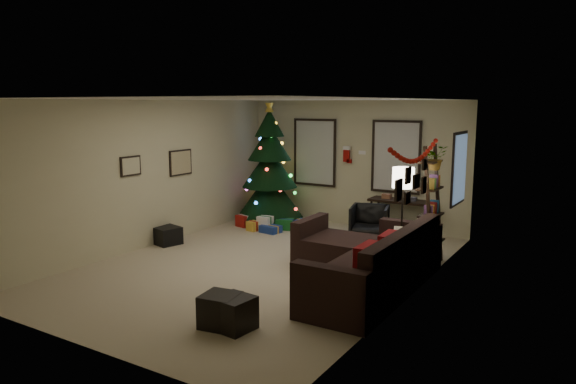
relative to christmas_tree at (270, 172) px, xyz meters
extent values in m
plane|color=tan|center=(1.67, -2.72, -1.13)|extent=(7.00, 7.00, 0.00)
plane|color=white|center=(1.67, -2.72, 1.57)|extent=(7.00, 7.00, 0.00)
plane|color=beige|center=(1.67, 0.78, 0.22)|extent=(5.00, 0.00, 5.00)
plane|color=beige|center=(1.67, -6.22, 0.22)|extent=(5.00, 0.00, 5.00)
plane|color=beige|center=(-0.83, -2.72, 0.22)|extent=(0.00, 7.00, 7.00)
plane|color=beige|center=(4.17, -2.72, 0.22)|extent=(0.00, 7.00, 7.00)
cube|color=#728CB2|center=(0.72, 0.75, 0.42)|extent=(0.94, 0.02, 1.35)
cube|color=beige|center=(0.72, 0.75, 0.42)|extent=(0.94, 0.03, 1.35)
cube|color=#728CB2|center=(2.62, 0.75, 0.42)|extent=(0.94, 0.02, 1.35)
cube|color=beige|center=(2.62, 0.75, 0.42)|extent=(0.94, 0.03, 1.35)
cube|color=#728CB2|center=(4.14, -0.17, 0.37)|extent=(0.05, 0.27, 1.17)
cube|color=beige|center=(4.14, -0.17, 0.37)|extent=(0.05, 0.45, 1.17)
cylinder|color=black|center=(0.00, 0.00, -0.97)|extent=(0.11, 0.11, 0.33)
cone|color=black|center=(0.00, 0.00, -0.48)|extent=(1.47, 1.47, 1.03)
cone|color=black|center=(0.00, 0.00, 0.11)|extent=(1.21, 1.21, 0.87)
cone|color=black|center=(0.00, 0.00, 0.65)|extent=(0.95, 0.95, 0.76)
cone|color=black|center=(0.00, 0.00, 1.09)|extent=(0.65, 0.65, 0.60)
cylinder|color=maroon|center=(0.00, 0.00, -1.11)|extent=(1.19, 1.19, 0.04)
cube|color=navy|center=(0.52, -0.77, -1.06)|extent=(0.40, 0.30, 0.15)
cube|color=silver|center=(-0.38, -0.17, -0.99)|extent=(0.26, 0.26, 0.28)
cube|color=gold|center=(0.12, -0.82, -1.03)|extent=(0.22, 0.22, 0.20)
cube|color=#14591E|center=(0.62, -0.37, -1.02)|extent=(0.35, 0.28, 0.22)
cube|color=maroon|center=(-0.28, -0.62, -1.01)|extent=(0.30, 0.22, 0.25)
cube|color=navy|center=(0.87, -0.07, -1.04)|extent=(0.25, 0.30, 0.18)
cube|color=silver|center=(0.32, -0.67, -0.98)|extent=(0.28, 0.25, 0.30)
cube|color=black|center=(3.70, -2.88, -0.90)|extent=(1.00, 2.67, 0.47)
cube|color=black|center=(4.10, -2.88, -0.44)|extent=(0.20, 2.67, 0.46)
cube|color=black|center=(3.70, -4.31, -0.77)|extent=(1.00, 0.20, 0.73)
cube|color=black|center=(3.70, -1.44, -0.77)|extent=(1.00, 0.20, 0.73)
cube|color=black|center=(2.73, -2.04, -0.90)|extent=(0.95, 1.00, 0.47)
cube|color=black|center=(2.16, -2.04, -0.77)|extent=(0.18, 1.00, 0.73)
cube|color=maroon|center=(3.88, -3.68, -0.49)|extent=(0.14, 0.50, 0.50)
cube|color=maroon|center=(3.88, -2.94, -0.49)|extent=(0.15, 0.48, 0.48)
cube|color=beige|center=(3.88, -2.52, -0.50)|extent=(0.25, 0.44, 0.43)
cube|color=black|center=(2.59, -5.00, -0.94)|extent=(0.48, 0.48, 0.40)
cube|color=black|center=(2.78, -4.99, -0.94)|extent=(0.46, 0.46, 0.40)
cube|color=black|center=(2.87, 0.50, -0.45)|extent=(1.32, 0.47, 0.05)
cylinder|color=black|center=(2.29, 0.32, -0.81)|extent=(0.05, 0.05, 0.66)
cylinder|color=black|center=(2.29, 0.69, -0.81)|extent=(0.05, 0.05, 0.66)
cylinder|color=black|center=(3.45, 0.32, -0.81)|extent=(0.05, 0.05, 0.66)
cylinder|color=black|center=(3.45, 0.69, -0.81)|extent=(0.05, 0.05, 0.66)
imported|color=black|center=(2.44, -0.15, -0.80)|extent=(0.79, 0.76, 0.67)
cube|color=black|center=(3.99, -1.45, -0.15)|extent=(0.05, 0.05, 1.98)
cube|color=black|center=(3.99, -0.92, -0.15)|extent=(0.05, 0.05, 1.98)
cube|color=black|center=(3.96, -1.19, -0.75)|extent=(0.30, 0.55, 0.03)
cube|color=black|center=(3.96, -1.19, -0.31)|extent=(0.30, 0.55, 0.03)
cube|color=black|center=(3.96, -1.19, 0.13)|extent=(0.30, 0.55, 0.03)
cube|color=black|center=(3.96, -1.19, 0.57)|extent=(0.30, 0.55, 0.03)
imported|color=#4C4C4C|center=(3.97, -1.12, 0.69)|extent=(0.60, 0.61, 0.51)
cylinder|color=black|center=(3.62, -1.63, -1.12)|extent=(0.28, 0.28, 0.03)
cylinder|color=black|center=(3.62, -1.63, -0.42)|extent=(0.03, 0.03, 1.37)
cylinder|color=white|center=(3.62, -1.63, 0.34)|extent=(0.35, 0.35, 0.33)
cube|color=black|center=(-0.81, -1.95, 0.35)|extent=(0.04, 0.60, 0.50)
cube|color=tan|center=(-0.81, -1.95, 0.35)|extent=(0.01, 0.54, 0.45)
cube|color=black|center=(-0.81, -3.22, 0.41)|extent=(0.04, 0.45, 0.35)
cube|color=beige|center=(-0.81, -3.22, 0.41)|extent=(0.01, 0.41, 0.31)
cube|color=black|center=(4.15, -3.32, 0.42)|extent=(0.03, 0.22, 0.28)
cube|color=black|center=(4.15, -2.97, 0.57)|extent=(0.03, 0.18, 0.22)
cube|color=black|center=(4.15, -2.97, 0.27)|extent=(0.03, 0.20, 0.16)
cube|color=black|center=(4.15, -2.62, 0.45)|extent=(0.03, 0.26, 0.20)
cube|color=black|center=(4.15, -2.27, 0.35)|extent=(0.03, 0.18, 0.24)
cube|color=black|center=(4.15, -2.27, 0.65)|extent=(0.03, 0.16, 0.16)
cube|color=#990F0C|center=(1.52, 0.71, 0.40)|extent=(0.14, 0.04, 0.30)
cube|color=white|center=(1.52, 0.71, 0.55)|extent=(0.16, 0.05, 0.08)
cube|color=#990F0C|center=(1.59, 0.71, 0.27)|extent=(0.10, 0.04, 0.08)
cube|color=#990F0C|center=(1.85, 0.81, 0.31)|extent=(0.14, 0.04, 0.30)
cube|color=white|center=(1.85, 0.81, 0.46)|extent=(0.16, 0.05, 0.08)
cube|color=#990F0C|center=(1.92, 0.81, 0.18)|extent=(0.10, 0.04, 0.08)
cube|color=black|center=(-0.76, -2.52, -0.97)|extent=(0.74, 0.58, 0.33)
camera|label=1|loc=(6.45, -9.75, 1.51)|focal=33.39mm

